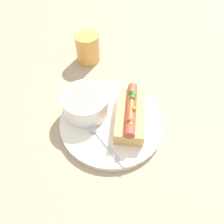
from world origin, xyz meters
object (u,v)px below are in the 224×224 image
Objects in this scene: soup_bowl at (86,103)px; spoon at (98,134)px; hot_dog at (131,114)px; drinking_glass at (88,48)px.

soup_bowl reaches higher than spoon.
hot_dog is 0.10m from spoon.
drinking_glass reaches higher than soup_bowl.
soup_bowl is at bearing 81.21° from hot_dog.
spoon is at bearing -147.77° from drinking_glass.
hot_dog is 1.83× the size of drinking_glass.
spoon is at bearing -132.55° from soup_bowl.
spoon is at bearing 125.30° from hot_dog.
hot_dog reaches higher than soup_bowl.
soup_bowl is 0.89× the size of spoon.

